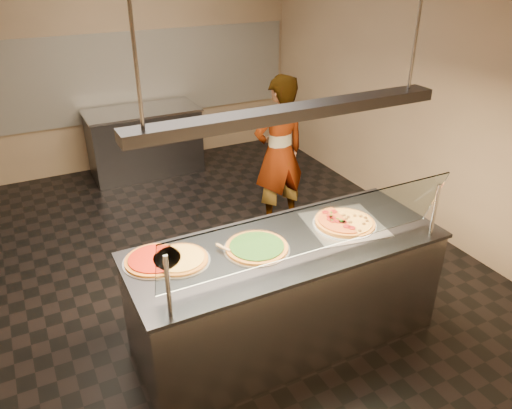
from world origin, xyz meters
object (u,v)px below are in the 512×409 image
pizza_cheese (179,259)px  pizza_spinach (256,247)px  heat_lamp_housing (292,112)px  half_pizza_sausage (356,219)px  pizza_tomato (155,260)px  perforated_tray (344,224)px  pizza_spatula (231,248)px  prep_table (145,141)px  sneeze_guard (314,230)px  serving_counter (286,293)px  half_pizza_pepperoni (332,224)px  worker (279,153)px

pizza_cheese → pizza_spinach: bearing=-11.1°
pizza_cheese → heat_lamp_housing: 1.30m
half_pizza_sausage → heat_lamp_housing: 1.20m
pizza_tomato → heat_lamp_housing: size_ratio=0.20×
perforated_tray → half_pizza_sausage: size_ratio=1.30×
pizza_tomato → heat_lamp_housing: 1.41m
pizza_spatula → heat_lamp_housing: (0.42, -0.10, 0.99)m
prep_table → heat_lamp_housing: (0.05, -3.91, 1.48)m
sneeze_guard → pizza_spinach: 0.53m
prep_table → heat_lamp_housing: bearing=-89.2°
serving_counter → pizza_tomato: pizza_tomato is taller
half_pizza_pepperoni → prep_table: bearing=97.2°
heat_lamp_housing → pizza_cheese: bearing=169.4°
serving_counter → half_pizza_pepperoni: 0.66m
half_pizza_sausage → pizza_spatula: 1.09m
pizza_tomato → heat_lamp_housing: bearing=-12.6°
half_pizza_sausage → heat_lamp_housing: heat_lamp_housing is taller
sneeze_guard → pizza_spinach: size_ratio=4.44×
sneeze_guard → pizza_cheese: sneeze_guard is taller
pizza_spinach → worker: (1.16, 1.71, -0.07)m
sneeze_guard → perforated_tray: (0.55, 0.38, -0.29)m
pizza_spinach → half_pizza_sausage: bearing=-0.1°
half_pizza_sausage → serving_counter: bearing=-176.7°
pizza_cheese → worker: 2.35m
sneeze_guard → pizza_spatula: size_ratio=9.11×
half_pizza_pepperoni → pizza_spatula: 0.86m
pizza_tomato → heat_lamp_housing: heat_lamp_housing is taller
pizza_spinach → pizza_cheese: (-0.57, 0.11, -0.00)m
half_pizza_pepperoni → pizza_spinach: half_pizza_pepperoni is taller
pizza_cheese → prep_table: bearing=78.6°
worker → prep_table: bearing=-70.6°
serving_counter → sneeze_guard: (0.00, -0.34, 0.76)m
half_pizza_sausage → half_pizza_pepperoni: bearing=179.2°
sneeze_guard → perforated_tray: 0.73m
pizza_tomato → perforated_tray: bearing=-6.6°
pizza_spinach → prep_table: bearing=87.2°
pizza_spinach → heat_lamp_housing: bearing=-9.2°
worker → serving_counter: bearing=57.8°
half_pizza_pepperoni → pizza_spatula: (-0.86, 0.05, -0.01)m
worker → heat_lamp_housing: size_ratio=0.76×
pizza_spinach → heat_lamp_housing: (0.24, -0.04, 1.00)m
serving_counter → pizza_spatula: bearing=167.3°
sneeze_guard → half_pizza_sausage: bearing=29.7°
pizza_spatula → worker: 2.13m
pizza_spatula → prep_table: bearing=84.4°
serving_counter → heat_lamp_housing: size_ratio=1.06×
pizza_tomato → pizza_spatula: size_ratio=1.89×
serving_counter → sneeze_guard: sneeze_guard is taller
pizza_spinach → pizza_spatula: (-0.18, 0.06, 0.01)m
pizza_tomato → pizza_cheese: bearing=-22.7°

